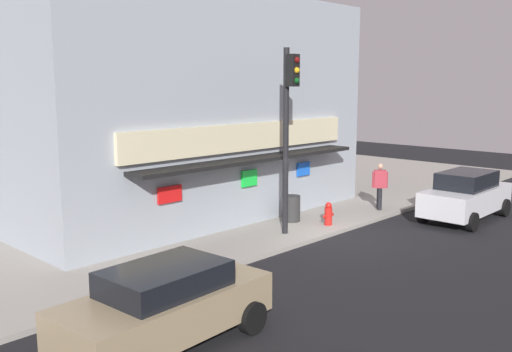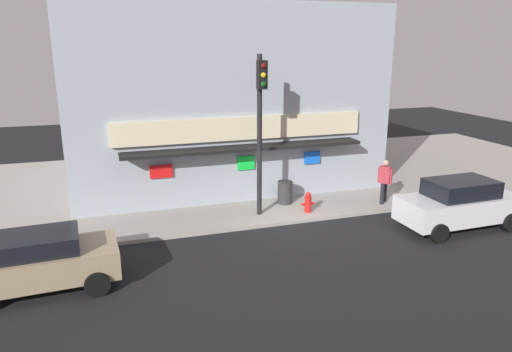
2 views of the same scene
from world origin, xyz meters
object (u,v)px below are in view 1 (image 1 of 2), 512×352
(pedestrian, at_px, (380,184))
(parked_car_tan, at_px, (165,305))
(fire_hydrant, at_px, (328,214))
(parked_car_white, at_px, (466,195))
(trash_can, at_px, (292,208))
(traffic_light, at_px, (288,117))

(pedestrian, bearing_deg, parked_car_tan, -166.27)
(fire_hydrant, relative_size, parked_car_white, 0.18)
(trash_can, height_order, parked_car_tan, parked_car_tan)
(traffic_light, relative_size, pedestrian, 3.30)
(fire_hydrant, xyz_separation_m, parked_car_tan, (-8.89, -2.91, 0.30))
(fire_hydrant, bearing_deg, pedestrian, 1.12)
(trash_can, xyz_separation_m, parked_car_white, (4.83, -3.95, 0.30))
(fire_hydrant, distance_m, parked_car_white, 5.19)
(pedestrian, bearing_deg, trash_can, 162.53)
(fire_hydrant, bearing_deg, trash_can, 109.25)
(pedestrian, bearing_deg, parked_car_white, -67.70)
(fire_hydrant, relative_size, pedestrian, 0.45)
(trash_can, bearing_deg, parked_car_tan, -154.00)
(fire_hydrant, bearing_deg, parked_car_tan, -161.90)
(trash_can, relative_size, parked_car_tan, 0.21)
(fire_hydrant, height_order, pedestrian, pedestrian)
(traffic_light, height_order, pedestrian, traffic_light)
(traffic_light, xyz_separation_m, fire_hydrant, (1.77, -0.26, -3.25))
(trash_can, bearing_deg, pedestrian, -17.47)
(traffic_light, xyz_separation_m, parked_car_white, (6.18, -2.99, -2.88))
(parked_car_white, bearing_deg, trash_can, 140.72)
(trash_can, bearing_deg, traffic_light, -144.50)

